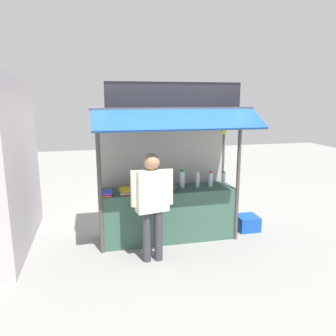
{
  "coord_description": "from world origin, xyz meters",
  "views": [
    {
      "loc": [
        -1.15,
        -5.01,
        2.32
      ],
      "look_at": [
        0.0,
        0.0,
        1.21
      ],
      "focal_mm": 34.9,
      "sensor_mm": 36.0,
      "label": 1
    }
  ],
  "objects_px": {
    "water_bottle_far_left": "(182,179)",
    "water_bottle_left": "(153,179)",
    "water_bottle_mid_right": "(224,178)",
    "water_bottle_right": "(198,180)",
    "magazine_stack_far_right": "(127,191)",
    "magazine_stack_back_right": "(149,188)",
    "magazine_stack_rear_center": "(169,186)",
    "banana_bunch_inner_right": "(224,129)",
    "plastic_crate": "(247,223)",
    "vendor_person": "(152,198)",
    "banana_bunch_leftmost": "(199,128)",
    "water_bottle_center": "(211,179)",
    "magazine_stack_front_right": "(106,193)"
  },
  "relations": [
    {
      "from": "water_bottle_far_left",
      "to": "water_bottle_left",
      "type": "bearing_deg",
      "value": 162.05
    },
    {
      "from": "water_bottle_mid_right",
      "to": "water_bottle_right",
      "type": "bearing_deg",
      "value": -176.72
    },
    {
      "from": "water_bottle_mid_right",
      "to": "magazine_stack_far_right",
      "type": "relative_size",
      "value": 0.75
    },
    {
      "from": "magazine_stack_back_right",
      "to": "magazine_stack_far_right",
      "type": "height_order",
      "value": "magazine_stack_back_right"
    },
    {
      "from": "magazine_stack_rear_center",
      "to": "water_bottle_right",
      "type": "bearing_deg",
      "value": 1.11
    },
    {
      "from": "water_bottle_mid_right",
      "to": "banana_bunch_inner_right",
      "type": "xyz_separation_m",
      "value": [
        -0.21,
        -0.44,
        0.88
      ]
    },
    {
      "from": "water_bottle_mid_right",
      "to": "plastic_crate",
      "type": "bearing_deg",
      "value": -1.86
    },
    {
      "from": "vendor_person",
      "to": "banana_bunch_inner_right",
      "type": "bearing_deg",
      "value": -176.18
    },
    {
      "from": "water_bottle_far_left",
      "to": "water_bottle_right",
      "type": "xyz_separation_m",
      "value": [
        0.26,
        -0.02,
        -0.03
      ]
    },
    {
      "from": "water_bottle_right",
      "to": "plastic_crate",
      "type": "xyz_separation_m",
      "value": [
        0.95,
        0.01,
        -0.85
      ]
    },
    {
      "from": "banana_bunch_leftmost",
      "to": "plastic_crate",
      "type": "height_order",
      "value": "banana_bunch_leftmost"
    },
    {
      "from": "water_bottle_far_left",
      "to": "magazine_stack_far_right",
      "type": "relative_size",
      "value": 0.98
    },
    {
      "from": "water_bottle_left",
      "to": "banana_bunch_leftmost",
      "type": "xyz_separation_m",
      "value": [
        0.6,
        -0.58,
        0.89
      ]
    },
    {
      "from": "banana_bunch_inner_right",
      "to": "vendor_person",
      "type": "distance_m",
      "value": 1.51
    },
    {
      "from": "magazine_stack_rear_center",
      "to": "banana_bunch_leftmost",
      "type": "xyz_separation_m",
      "value": [
        0.36,
        -0.4,
        0.99
      ]
    },
    {
      "from": "vendor_person",
      "to": "water_bottle_left",
      "type": "bearing_deg",
      "value": -111.77
    },
    {
      "from": "water_bottle_far_left",
      "to": "water_bottle_center",
      "type": "xyz_separation_m",
      "value": [
        0.48,
        -0.04,
        -0.02
      ]
    },
    {
      "from": "water_bottle_mid_right",
      "to": "banana_bunch_inner_right",
      "type": "distance_m",
      "value": 1.01
    },
    {
      "from": "magazine_stack_rear_center",
      "to": "plastic_crate",
      "type": "xyz_separation_m",
      "value": [
        1.44,
        0.02,
        -0.77
      ]
    },
    {
      "from": "magazine_stack_back_right",
      "to": "water_bottle_left",
      "type": "bearing_deg",
      "value": 66.85
    },
    {
      "from": "magazine_stack_back_right",
      "to": "banana_bunch_leftmost",
      "type": "relative_size",
      "value": 1.09
    },
    {
      "from": "magazine_stack_far_right",
      "to": "water_bottle_far_left",
      "type": "bearing_deg",
      "value": 8.95
    },
    {
      "from": "water_bottle_right",
      "to": "plastic_crate",
      "type": "distance_m",
      "value": 1.27
    },
    {
      "from": "banana_bunch_leftmost",
      "to": "plastic_crate",
      "type": "xyz_separation_m",
      "value": [
        1.09,
        0.42,
        -1.76
      ]
    },
    {
      "from": "magazine_stack_rear_center",
      "to": "plastic_crate",
      "type": "bearing_deg",
      "value": 0.84
    },
    {
      "from": "magazine_stack_back_right",
      "to": "water_bottle_mid_right",
      "type": "bearing_deg",
      "value": 3.77
    },
    {
      "from": "plastic_crate",
      "to": "magazine_stack_front_right",
      "type": "bearing_deg",
      "value": -175.91
    },
    {
      "from": "banana_bunch_leftmost",
      "to": "plastic_crate",
      "type": "distance_m",
      "value": 2.11
    },
    {
      "from": "magazine_stack_front_right",
      "to": "magazine_stack_back_right",
      "type": "distance_m",
      "value": 0.69
    },
    {
      "from": "magazine_stack_front_right",
      "to": "magazine_stack_far_right",
      "type": "xyz_separation_m",
      "value": [
        0.32,
        0.04,
        0.0
      ]
    },
    {
      "from": "water_bottle_far_left",
      "to": "magazine_stack_far_right",
      "type": "xyz_separation_m",
      "value": [
        -0.93,
        -0.15,
        -0.11
      ]
    },
    {
      "from": "water_bottle_far_left",
      "to": "plastic_crate",
      "type": "height_order",
      "value": "water_bottle_far_left"
    },
    {
      "from": "water_bottle_far_left",
      "to": "magazine_stack_back_right",
      "type": "height_order",
      "value": "water_bottle_far_left"
    },
    {
      "from": "banana_bunch_inner_right",
      "to": "water_bottle_right",
      "type": "bearing_deg",
      "value": 122.62
    },
    {
      "from": "water_bottle_left",
      "to": "water_bottle_right",
      "type": "height_order",
      "value": "water_bottle_left"
    },
    {
      "from": "water_bottle_center",
      "to": "banana_bunch_inner_right",
      "type": "xyz_separation_m",
      "value": [
        0.04,
        -0.4,
        0.87
      ]
    },
    {
      "from": "magazine_stack_rear_center",
      "to": "banana_bunch_inner_right",
      "type": "xyz_separation_m",
      "value": [
        0.76,
        -0.4,
        0.96
      ]
    },
    {
      "from": "magazine_stack_rear_center",
      "to": "plastic_crate",
      "type": "distance_m",
      "value": 1.64
    },
    {
      "from": "plastic_crate",
      "to": "vendor_person",
      "type": "bearing_deg",
      "value": -158.43
    },
    {
      "from": "water_bottle_center",
      "to": "magazine_stack_front_right",
      "type": "height_order",
      "value": "water_bottle_center"
    },
    {
      "from": "magazine_stack_back_right",
      "to": "vendor_person",
      "type": "bearing_deg",
      "value": -95.98
    },
    {
      "from": "magazine_stack_front_right",
      "to": "vendor_person",
      "type": "bearing_deg",
      "value": -42.18
    },
    {
      "from": "magazine_stack_far_right",
      "to": "banana_bunch_inner_right",
      "type": "xyz_separation_m",
      "value": [
        1.45,
        -0.29,
        0.96
      ]
    },
    {
      "from": "water_bottle_center",
      "to": "magazine_stack_rear_center",
      "type": "height_order",
      "value": "water_bottle_center"
    },
    {
      "from": "water_bottle_mid_right",
      "to": "banana_bunch_inner_right",
      "type": "bearing_deg",
      "value": -115.57
    },
    {
      "from": "water_bottle_left",
      "to": "water_bottle_far_left",
      "type": "bearing_deg",
      "value": -17.95
    },
    {
      "from": "banana_bunch_inner_right",
      "to": "magazine_stack_front_right",
      "type": "bearing_deg",
      "value": 172.11
    },
    {
      "from": "water_bottle_far_left",
      "to": "vendor_person",
      "type": "xyz_separation_m",
      "value": [
        -0.64,
        -0.74,
        -0.05
      ]
    },
    {
      "from": "vendor_person",
      "to": "magazine_stack_front_right",
      "type": "bearing_deg",
      "value": -53.25
    },
    {
      "from": "water_bottle_left",
      "to": "magazine_stack_rear_center",
      "type": "height_order",
      "value": "water_bottle_left"
    }
  ]
}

